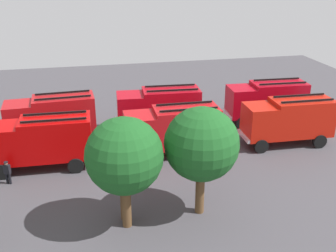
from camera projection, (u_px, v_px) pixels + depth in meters
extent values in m
plane|color=#423F44|center=(168.00, 142.00, 32.82)|extent=(55.80, 55.80, 0.00)
cube|color=#AB0715|center=(241.00, 102.00, 35.79)|extent=(2.31, 2.60, 2.60)
cube|color=#8C9EAD|center=(230.00, 99.00, 35.51)|extent=(0.18, 2.13, 1.46)
cube|color=#AB0715|center=(278.00, 98.00, 36.27)|extent=(4.91, 2.71, 2.90)
cube|color=black|center=(283.00, 83.00, 35.05)|extent=(4.32, 0.32, 0.12)
cube|color=black|center=(277.00, 79.00, 36.31)|extent=(4.32, 0.32, 0.12)
cube|color=silver|center=(227.00, 114.00, 36.04)|extent=(0.31, 2.38, 0.28)
cylinder|color=black|center=(242.00, 123.00, 35.25)|extent=(1.11, 0.40, 1.10)
cylinder|color=black|center=(233.00, 113.00, 37.44)|extent=(1.11, 0.40, 1.10)
cylinder|color=black|center=(294.00, 119.00, 36.01)|extent=(1.11, 0.40, 1.10)
cylinder|color=black|center=(283.00, 110.00, 38.20)|extent=(1.11, 0.40, 1.10)
cube|color=#AB0814|center=(130.00, 109.00, 33.96)|extent=(2.35, 2.63, 2.60)
cube|color=#8C9EAD|center=(118.00, 106.00, 33.69)|extent=(0.21, 2.13, 1.46)
cube|color=#AB0814|center=(171.00, 105.00, 34.39)|extent=(4.94, 2.78, 2.90)
cube|color=black|center=(173.00, 90.00, 33.17)|extent=(4.32, 0.38, 0.12)
cube|color=black|center=(170.00, 85.00, 34.43)|extent=(4.32, 0.38, 0.12)
cube|color=silver|center=(117.00, 122.00, 34.23)|extent=(0.34, 2.38, 0.28)
cylinder|color=black|center=(130.00, 131.00, 33.42)|extent=(1.12, 0.42, 1.10)
cylinder|color=black|center=(128.00, 121.00, 35.61)|extent=(1.12, 0.42, 1.10)
cylinder|color=black|center=(187.00, 128.00, 34.11)|extent=(1.12, 0.42, 1.10)
cylinder|color=black|center=(182.00, 118.00, 36.30)|extent=(1.12, 0.42, 1.10)
cube|color=#AC1014|center=(20.00, 119.00, 31.77)|extent=(2.32, 2.60, 2.60)
cube|color=#8C9EAD|center=(5.00, 117.00, 31.40)|extent=(0.18, 2.13, 1.46)
cube|color=#AC1014|center=(65.00, 113.00, 32.55)|extent=(4.92, 2.73, 2.90)
cube|color=black|center=(63.00, 98.00, 31.34)|extent=(4.32, 0.33, 0.12)
cube|color=black|center=(63.00, 92.00, 32.57)|extent=(4.32, 0.33, 0.12)
cube|color=silver|center=(6.00, 134.00, 31.92)|extent=(0.32, 2.38, 0.28)
cylinder|color=black|center=(18.00, 143.00, 31.24)|extent=(1.12, 0.40, 1.10)
cylinder|color=black|center=(21.00, 132.00, 33.38)|extent=(1.12, 0.40, 1.10)
cylinder|color=black|center=(82.00, 137.00, 32.41)|extent=(1.12, 0.40, 1.10)
cylinder|color=black|center=(80.00, 126.00, 34.55)|extent=(1.12, 0.40, 1.10)
cube|color=#BB160A|center=(259.00, 122.00, 31.29)|extent=(2.26, 2.55, 2.60)
cube|color=#8C9EAD|center=(247.00, 119.00, 30.99)|extent=(0.13, 2.13, 1.46)
cube|color=#BB160A|center=(301.00, 117.00, 31.84)|extent=(4.86, 2.62, 2.90)
cube|color=black|center=(308.00, 101.00, 30.62)|extent=(4.32, 0.23, 0.12)
cube|color=black|center=(299.00, 95.00, 31.87)|extent=(4.32, 0.23, 0.12)
cube|color=silver|center=(243.00, 136.00, 31.52)|extent=(0.26, 2.38, 0.28)
cylinder|color=black|center=(261.00, 146.00, 30.75)|extent=(1.11, 0.38, 1.10)
cylinder|color=black|center=(249.00, 134.00, 32.93)|extent=(1.11, 0.38, 1.10)
cylinder|color=black|center=(319.00, 141.00, 31.60)|extent=(1.11, 0.38, 1.10)
cylinder|color=black|center=(304.00, 130.00, 33.78)|extent=(1.11, 0.38, 1.10)
cube|color=#B71014|center=(140.00, 132.00, 29.44)|extent=(2.22, 2.52, 2.60)
cube|color=#8C9EAD|center=(126.00, 129.00, 29.12)|extent=(0.10, 2.13, 1.46)
cube|color=#B71014|center=(186.00, 126.00, 30.04)|extent=(4.82, 2.54, 2.90)
cube|color=black|center=(189.00, 109.00, 28.82)|extent=(4.32, 0.15, 0.12)
cube|color=black|center=(184.00, 103.00, 30.07)|extent=(4.32, 0.15, 0.12)
cube|color=silver|center=(124.00, 147.00, 29.65)|extent=(0.22, 2.38, 0.28)
cylinder|color=black|center=(140.00, 158.00, 28.90)|extent=(1.10, 0.36, 1.10)
cylinder|color=black|center=(136.00, 144.00, 31.07)|extent=(1.10, 0.36, 1.10)
cylinder|color=black|center=(205.00, 152.00, 29.82)|extent=(1.10, 0.36, 1.10)
cylinder|color=black|center=(197.00, 139.00, 32.00)|extent=(1.10, 0.36, 1.10)
cube|color=#BB0404|center=(5.00, 143.00, 27.53)|extent=(2.26, 2.56, 2.60)
cube|color=#BB0404|center=(57.00, 137.00, 28.08)|extent=(4.86, 2.63, 2.90)
cube|color=black|center=(54.00, 120.00, 26.86)|extent=(4.32, 0.23, 0.12)
cube|color=black|center=(55.00, 113.00, 28.11)|extent=(4.32, 0.23, 0.12)
cylinder|color=black|center=(2.00, 172.00, 26.99)|extent=(1.11, 0.38, 1.10)
cylinder|color=black|center=(8.00, 156.00, 29.18)|extent=(1.11, 0.38, 1.10)
cylinder|color=black|center=(76.00, 165.00, 27.83)|extent=(1.11, 0.38, 1.10)
cylinder|color=black|center=(77.00, 151.00, 30.02)|extent=(1.11, 0.38, 1.10)
cylinder|color=black|center=(205.00, 132.00, 33.65)|extent=(0.16, 0.16, 0.77)
cylinder|color=black|center=(203.00, 133.00, 33.52)|extent=(0.16, 0.16, 0.77)
cube|color=gold|center=(204.00, 125.00, 33.31)|extent=(0.48, 0.41, 0.67)
sphere|color=beige|center=(204.00, 120.00, 33.15)|extent=(0.22, 0.22, 0.22)
cylinder|color=gold|center=(205.00, 119.00, 33.11)|extent=(0.27, 0.27, 0.07)
cylinder|color=black|center=(51.00, 126.00, 35.00)|extent=(0.16, 0.16, 0.75)
cylinder|color=black|center=(49.00, 126.00, 35.02)|extent=(0.16, 0.16, 0.75)
cube|color=orange|center=(49.00, 119.00, 34.74)|extent=(0.47, 0.36, 0.65)
sphere|color=beige|center=(49.00, 114.00, 34.58)|extent=(0.21, 0.21, 0.21)
cylinder|color=orange|center=(49.00, 113.00, 34.55)|extent=(0.26, 0.26, 0.06)
cylinder|color=black|center=(75.00, 123.00, 35.68)|extent=(0.16, 0.16, 0.78)
cylinder|color=black|center=(72.00, 123.00, 35.58)|extent=(0.16, 0.16, 0.78)
cube|color=#B7140F|center=(73.00, 115.00, 35.35)|extent=(0.47, 0.36, 0.68)
sphere|color=beige|center=(72.00, 110.00, 35.18)|extent=(0.22, 0.22, 0.22)
cylinder|color=#B7140F|center=(72.00, 109.00, 35.15)|extent=(0.28, 0.28, 0.07)
cylinder|color=black|center=(7.00, 178.00, 26.50)|extent=(0.16, 0.16, 0.75)
cylinder|color=black|center=(10.00, 179.00, 26.46)|extent=(0.16, 0.16, 0.75)
cube|color=black|center=(7.00, 169.00, 26.21)|extent=(0.48, 0.39, 0.65)
sphere|color=tan|center=(6.00, 163.00, 26.05)|extent=(0.21, 0.21, 0.21)
cylinder|color=black|center=(6.00, 162.00, 26.02)|extent=(0.26, 0.26, 0.06)
cylinder|color=brown|center=(200.00, 192.00, 23.14)|extent=(0.52, 0.52, 2.61)
sphere|color=#19511E|center=(202.00, 144.00, 21.98)|extent=(4.18, 4.18, 4.18)
cylinder|color=brown|center=(127.00, 206.00, 21.90)|extent=(0.52, 0.52, 2.58)
sphere|color=#19511E|center=(124.00, 156.00, 20.75)|extent=(4.13, 4.13, 4.13)
cylinder|color=brown|center=(124.00, 203.00, 22.62)|extent=(0.41, 0.41, 2.07)
sphere|color=#19511E|center=(122.00, 164.00, 21.70)|extent=(3.31, 3.31, 3.31)
cone|color=#F2600C|center=(147.00, 174.00, 27.15)|extent=(0.43, 0.43, 0.61)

